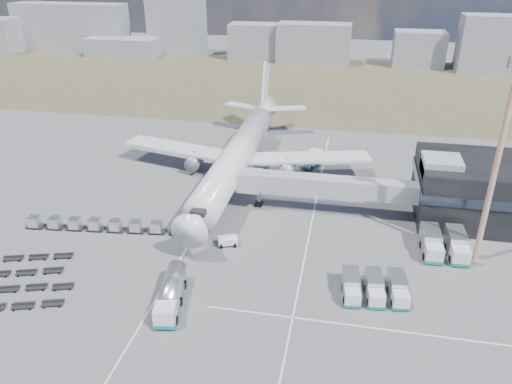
# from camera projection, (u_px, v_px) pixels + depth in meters

# --- Properties ---
(ground) EXTENTS (420.00, 420.00, 0.00)m
(ground) POSITION_uv_depth(u_px,v_px,m) (189.00, 267.00, 71.67)
(ground) COLOR #565659
(ground) RESTS_ON ground
(grass_strip) EXTENTS (420.00, 90.00, 0.01)m
(grass_strip) POSITION_uv_depth(u_px,v_px,m) (291.00, 85.00, 168.69)
(grass_strip) COLOR #47402A
(grass_strip) RESTS_ON ground
(lane_markings) EXTENTS (47.12, 110.00, 0.01)m
(lane_markings) POSITION_uv_depth(u_px,v_px,m) (260.00, 263.00, 72.61)
(lane_markings) COLOR silver
(lane_markings) RESTS_ON ground
(terminal) EXTENTS (30.40, 16.40, 11.00)m
(terminal) POSITION_uv_depth(u_px,v_px,m) (510.00, 191.00, 82.14)
(terminal) COLOR black
(terminal) RESTS_ON ground
(jet_bridge) EXTENTS (30.30, 3.80, 7.05)m
(jet_bridge) POSITION_uv_depth(u_px,v_px,m) (315.00, 185.00, 84.69)
(jet_bridge) COLOR #939399
(jet_bridge) RESTS_ON ground
(airliner) EXTENTS (51.59, 64.53, 17.62)m
(airliner) POSITION_uv_depth(u_px,v_px,m) (239.00, 152.00, 97.91)
(airliner) COLOR silver
(airliner) RESTS_ON ground
(skyline) EXTENTS (310.82, 27.15, 24.54)m
(skyline) POSITION_uv_depth(u_px,v_px,m) (266.00, 38.00, 203.50)
(skyline) COLOR gray
(skyline) RESTS_ON ground
(fuel_tanker) EXTENTS (4.45, 10.78, 3.39)m
(fuel_tanker) POSITION_uv_depth(u_px,v_px,m) (171.00, 293.00, 63.47)
(fuel_tanker) COLOR silver
(fuel_tanker) RESTS_ON ground
(pushback_tug) EXTENTS (3.41, 2.61, 1.39)m
(pushback_tug) POSITION_uv_depth(u_px,v_px,m) (228.00, 241.00, 76.67)
(pushback_tug) COLOR silver
(pushback_tug) RESTS_ON ground
(catering_truck) EXTENTS (4.40, 6.48, 2.75)m
(catering_truck) POSITION_uv_depth(u_px,v_px,m) (312.00, 159.00, 104.70)
(catering_truck) COLOR silver
(catering_truck) RESTS_ON ground
(service_trucks_near) EXTENTS (8.77, 7.00, 2.48)m
(service_trucks_near) POSITION_uv_depth(u_px,v_px,m) (374.00, 287.00, 65.11)
(service_trucks_near) COLOR silver
(service_trucks_near) RESTS_ON ground
(service_trucks_far) EXTENTS (6.53, 7.73, 3.02)m
(service_trucks_far) POSITION_uv_depth(u_px,v_px,m) (444.00, 244.00, 74.21)
(service_trucks_far) COLOR silver
(service_trucks_far) RESTS_ON ground
(uld_row) EXTENTS (26.46, 4.61, 1.79)m
(uld_row) POSITION_uv_depth(u_px,v_px,m) (105.00, 225.00, 80.46)
(uld_row) COLOR black
(uld_row) RESTS_ON ground
(floodlight_mast) EXTENTS (2.80, 2.27, 29.44)m
(floodlight_mast) POSITION_uv_depth(u_px,v_px,m) (496.00, 168.00, 66.72)
(floodlight_mast) COLOR #B8451D
(floodlight_mast) RESTS_ON ground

